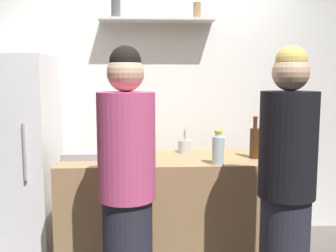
% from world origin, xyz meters
% --- Properties ---
extents(back_wall_assembly, '(4.80, 0.32, 2.60)m').
position_xyz_m(back_wall_assembly, '(-0.00, 1.25, 1.30)').
color(back_wall_assembly, white).
rests_on(back_wall_assembly, ground).
extents(refrigerator, '(0.60, 0.68, 1.70)m').
position_xyz_m(refrigerator, '(-1.24, 0.85, 0.85)').
color(refrigerator, white).
rests_on(refrigerator, ground).
extents(counter, '(1.68, 0.70, 0.88)m').
position_xyz_m(counter, '(0.05, 0.50, 0.44)').
color(counter, '#9E7A51').
rests_on(counter, ground).
extents(baking_pan, '(0.34, 0.24, 0.05)m').
position_xyz_m(baking_pan, '(-0.60, 0.50, 0.91)').
color(baking_pan, gray).
rests_on(baking_pan, counter).
extents(utensil_holder, '(0.11, 0.11, 0.22)m').
position_xyz_m(utensil_holder, '(0.20, 0.67, 0.94)').
color(utensil_holder, '#B2B2B7').
rests_on(utensil_holder, counter).
extents(wine_bottle_amber_glass, '(0.08, 0.08, 0.33)m').
position_xyz_m(wine_bottle_amber_glass, '(0.72, 0.42, 1.01)').
color(wine_bottle_amber_glass, '#472814').
rests_on(wine_bottle_amber_glass, counter).
extents(wine_bottle_dark_glass, '(0.06, 0.06, 0.34)m').
position_xyz_m(wine_bottle_dark_glass, '(-0.34, 0.49, 1.01)').
color(wine_bottle_dark_glass, black).
rests_on(wine_bottle_dark_glass, counter).
extents(wine_bottle_pale_glass, '(0.06, 0.06, 0.27)m').
position_xyz_m(wine_bottle_pale_glass, '(-0.23, 0.66, 0.98)').
color(wine_bottle_pale_glass, '#B2BFB2').
rests_on(wine_bottle_pale_glass, counter).
extents(water_bottle_plastic, '(0.09, 0.09, 0.25)m').
position_xyz_m(water_bottle_plastic, '(0.40, 0.21, 0.99)').
color(water_bottle_plastic, silver).
rests_on(water_bottle_plastic, counter).
extents(person_blonde, '(0.34, 0.34, 1.70)m').
position_xyz_m(person_blonde, '(0.72, -0.30, 0.84)').
color(person_blonde, '#262633').
rests_on(person_blonde, ground).
extents(person_pink_top, '(0.34, 0.34, 1.69)m').
position_xyz_m(person_pink_top, '(-0.24, -0.28, 0.84)').
color(person_pink_top, '#262633').
rests_on(person_pink_top, ground).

